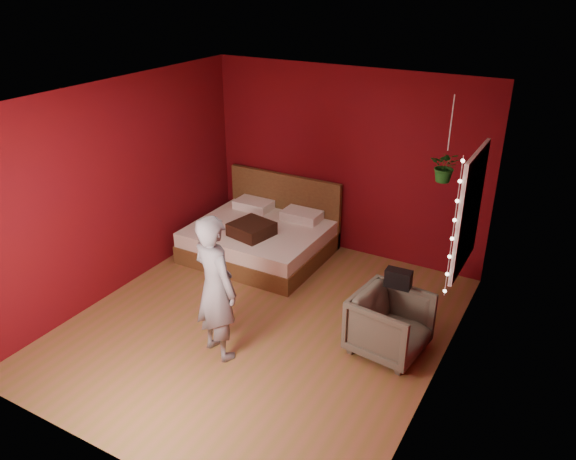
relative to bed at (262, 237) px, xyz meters
name	(u,v)px	position (x,y,z in m)	size (l,w,h in m)	color
floor	(261,324)	(0.91, -1.51, -0.26)	(4.50, 4.50, 0.00)	brown
room_walls	(257,188)	(0.91, -1.51, 1.42)	(4.04, 4.54, 2.62)	#57090B
window	(469,211)	(2.88, -0.61, 1.24)	(0.05, 0.97, 1.27)	white
fairy_lights	(453,229)	(2.85, -1.14, 1.24)	(0.04, 0.04, 1.45)	silver
bed	(262,237)	(0.00, 0.00, 0.00)	(1.82, 1.55, 1.00)	brown
person	(215,288)	(0.80, -2.17, 0.54)	(0.58, 0.38, 1.59)	slate
armchair	(390,324)	(2.36, -1.26, 0.08)	(0.72, 0.75, 0.68)	#595947
handbag	(398,279)	(2.35, -1.05, 0.52)	(0.27, 0.14, 0.20)	black
throw_pillow	(252,229)	(0.06, -0.35, 0.28)	(0.50, 0.50, 0.18)	black
hanging_plant	(446,166)	(2.54, -0.40, 1.60)	(0.33, 0.29, 0.92)	silver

